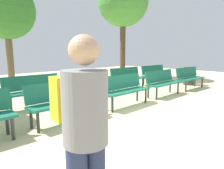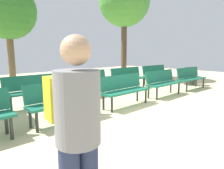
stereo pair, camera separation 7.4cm
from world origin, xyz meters
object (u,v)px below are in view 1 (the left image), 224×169
at_px(tree_0, 123,1).
at_px(trash_bin, 189,76).
at_px(bench_r0_c2, 124,88).
at_px(bench_r0_c3, 162,81).
at_px(bench_r0_c1, 64,99).
at_px(bench_r0_c4, 189,77).
at_px(visitor_with_backpack, 83,130).
at_px(bench_r1_c3, 127,77).
at_px(bench_r1_c4, 155,73).
at_px(bench_r1_c1, 34,89).
at_px(bench_r1_c2, 89,82).
at_px(tree_1, 6,11).

relative_size(tree_0, trash_bin, 6.98).
height_order(bench_r0_c2, bench_r0_c3, same).
bearing_deg(bench_r0_c3, bench_r0_c1, 178.63).
xyz_separation_m(bench_r0_c1, tree_0, (6.42, 4.14, 3.74)).
bearing_deg(trash_bin, bench_r0_c2, -175.99).
distance_m(bench_r0_c1, bench_r0_c4, 5.78).
distance_m(bench_r0_c2, tree_0, 7.21).
bearing_deg(visitor_with_backpack, tree_0, -131.14).
relative_size(bench_r1_c3, bench_r1_c4, 1.00).
bearing_deg(bench_r1_c1, tree_0, 22.52).
distance_m(bench_r0_c4, bench_r1_c2, 4.20).
bearing_deg(bench_r0_c2, tree_0, 43.01).
relative_size(bench_r1_c1, tree_1, 0.39).
bearing_deg(bench_r0_c4, bench_r1_c2, 157.67).
bearing_deg(bench_r1_c1, tree_1, 82.58).
distance_m(bench_r1_c3, trash_bin, 3.14).
distance_m(tree_1, trash_bin, 8.14).
bearing_deg(tree_0, tree_1, 173.62).
bearing_deg(tree_1, bench_r1_c3, -43.62).
bearing_deg(tree_0, bench_r1_c2, -150.20).
distance_m(visitor_with_backpack, trash_bin, 8.67).
bearing_deg(bench_r0_c2, bench_r0_c4, -1.47).
distance_m(tree_0, visitor_with_backpack, 10.84).
distance_m(bench_r0_c2, bench_r1_c4, 4.20).
height_order(bench_r1_c1, trash_bin, bench_r1_c1).
bearing_deg(tree_0, bench_r0_c4, -98.51).
relative_size(bench_r1_c2, trash_bin, 1.96).
bearing_deg(tree_0, bench_r1_c4, -103.37).
bearing_deg(bench_r0_c3, bench_r1_c1, 155.47).
bearing_deg(trash_bin, visitor_with_backpack, -160.54).
height_order(bench_r1_c3, trash_bin, bench_r1_c3).
distance_m(bench_r0_c2, trash_bin, 4.88).
distance_m(bench_r1_c1, bench_r1_c2, 1.90).
xyz_separation_m(bench_r1_c4, tree_1, (-5.27, 3.29, 2.53)).
xyz_separation_m(bench_r0_c1, bench_r1_c3, (3.91, 1.58, 0.00)).
height_order(bench_r0_c1, bench_r0_c2, same).
bearing_deg(tree_1, bench_r1_c2, -66.03).
relative_size(bench_r1_c1, bench_r1_c3, 0.99).
relative_size(tree_0, visitor_with_backpack, 3.46).
xyz_separation_m(bench_r1_c3, tree_1, (-3.38, 3.22, 2.53)).
bearing_deg(bench_r0_c2, bench_r1_c4, 22.00).
distance_m(bench_r0_c2, bench_r1_c1, 2.50).
xyz_separation_m(bench_r1_c1, bench_r1_c3, (3.85, -0.05, 0.00)).
xyz_separation_m(bench_r0_c3, trash_bin, (2.92, 0.37, -0.10)).
bearing_deg(bench_r0_c4, trash_bin, 26.71).
relative_size(bench_r0_c4, bench_r1_c4, 1.00).
height_order(tree_0, trash_bin, tree_0).
bearing_deg(tree_1, bench_r0_c1, -96.29).
bearing_deg(tree_0, trash_bin, -84.90).
bearing_deg(bench_r0_c3, bench_r1_c4, 39.19).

